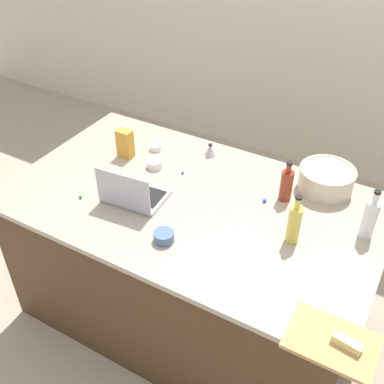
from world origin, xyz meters
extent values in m
plane|color=#B7A88E|center=(0.00, 0.00, 0.00)|extent=(12.00, 12.00, 0.00)
cube|color=beige|center=(0.00, 2.04, 1.30)|extent=(8.00, 0.10, 2.60)
cube|color=#4C331E|center=(0.00, 0.00, 0.43)|extent=(1.88, 1.08, 0.87)
cube|color=tan|center=(0.00, 0.00, 0.89)|extent=(1.94, 1.14, 0.03)
cube|color=#B7B7BC|center=(-0.26, -0.13, 0.91)|extent=(0.33, 0.25, 0.02)
cube|color=black|center=(-0.26, -0.12, 0.92)|extent=(0.29, 0.18, 0.00)
cube|color=#B7B7BC|center=(-0.25, -0.24, 1.02)|extent=(0.30, 0.04, 0.20)
cube|color=#333842|center=(-0.25, -0.24, 1.02)|extent=(0.27, 0.03, 0.18)
cylinder|color=beige|center=(0.57, 0.43, 0.96)|extent=(0.29, 0.29, 0.12)
cylinder|color=black|center=(0.57, 0.43, 0.97)|extent=(0.23, 0.23, 0.11)
torus|color=beige|center=(0.57, 0.43, 1.02)|extent=(0.30, 0.30, 0.02)
cylinder|color=white|center=(0.84, 0.17, 1.00)|extent=(0.06, 0.06, 0.20)
cylinder|color=white|center=(0.84, 0.17, 1.12)|extent=(0.03, 0.03, 0.06)
cylinder|color=black|center=(0.84, 0.17, 1.16)|extent=(0.03, 0.03, 0.01)
cylinder|color=maroon|center=(0.41, 0.25, 0.98)|extent=(0.06, 0.06, 0.17)
cylinder|color=maroon|center=(0.41, 0.25, 1.09)|extent=(0.03, 0.03, 0.05)
cylinder|color=black|center=(0.41, 0.25, 1.12)|extent=(0.03, 0.03, 0.01)
cylinder|color=#DBC64C|center=(0.56, -0.04, 1.00)|extent=(0.06, 0.06, 0.19)
cylinder|color=#DBC64C|center=(0.56, -0.04, 1.12)|extent=(0.03, 0.03, 0.05)
cylinder|color=black|center=(0.56, -0.04, 1.15)|extent=(0.03, 0.03, 0.01)
cube|color=tan|center=(0.88, -0.49, 0.91)|extent=(0.33, 0.23, 0.02)
cube|color=#F4E58C|center=(0.93, -0.49, 0.94)|extent=(0.11, 0.05, 0.04)
cylinder|color=white|center=(-0.43, 0.32, 0.92)|extent=(0.07, 0.07, 0.04)
cylinder|color=slate|center=(0.04, -0.33, 0.92)|extent=(0.10, 0.10, 0.05)
cylinder|color=white|center=(-0.34, 0.16, 0.92)|extent=(0.09, 0.09, 0.04)
cone|color=#B2B2B7|center=(-0.12, 0.42, 0.94)|extent=(0.07, 0.07, 0.07)
cylinder|color=black|center=(-0.12, 0.42, 0.97)|extent=(0.02, 0.02, 0.01)
cube|color=gold|center=(-0.55, 0.17, 0.99)|extent=(0.09, 0.06, 0.17)
sphere|color=yellow|center=(0.02, -0.37, 0.91)|extent=(0.02, 0.02, 0.02)
sphere|color=blue|center=(-0.16, 0.18, 0.91)|extent=(0.02, 0.02, 0.02)
sphere|color=blue|center=(0.33, 0.17, 0.91)|extent=(0.02, 0.02, 0.02)
sphere|color=green|center=(-0.51, -0.28, 0.91)|extent=(0.02, 0.02, 0.02)
camera|label=1|loc=(0.94, -1.64, 2.38)|focal=43.26mm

